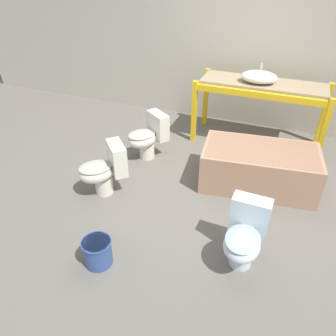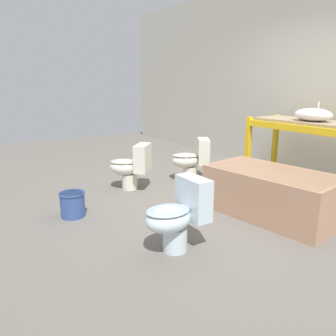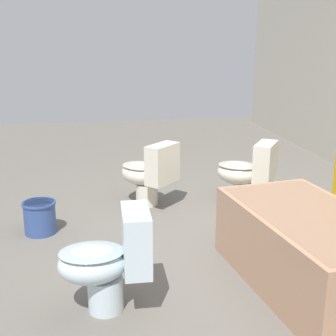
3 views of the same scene
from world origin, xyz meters
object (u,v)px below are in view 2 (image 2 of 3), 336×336
at_px(sink_basin, 313,115).
at_px(bathtub_main, 272,190).
at_px(toilet_extra, 178,215).
at_px(bucket_white, 73,204).
at_px(toilet_near, 131,166).
at_px(toilet_far, 192,159).

xyz_separation_m(sink_basin, bathtub_main, (0.29, -1.10, -0.76)).
height_order(bathtub_main, toilet_extra, toilet_extra).
relative_size(bathtub_main, bucket_white, 5.19).
xyz_separation_m(toilet_extra, bucket_white, (-1.29, -0.53, -0.19)).
distance_m(bathtub_main, toilet_near, 1.94).
height_order(toilet_near, bucket_white, toilet_near).
xyz_separation_m(toilet_near, toilet_far, (0.14, 0.98, 0.00)).
height_order(toilet_far, bucket_white, toilet_far).
bearing_deg(toilet_near, sink_basin, 99.34).
relative_size(toilet_near, toilet_far, 0.99).
height_order(bathtub_main, bucket_white, bathtub_main).
distance_m(toilet_far, bucket_white, 2.04).
relative_size(sink_basin, toilet_extra, 0.79).
distance_m(sink_basin, bucket_white, 3.26).
xyz_separation_m(toilet_far, toilet_extra, (1.66, -1.47, 0.00)).
bearing_deg(toilet_near, toilet_extra, 30.65).
bearing_deg(toilet_far, bucket_white, -44.87).
distance_m(bathtub_main, toilet_far, 1.61).
relative_size(toilet_far, toilet_extra, 1.01).
distance_m(sink_basin, toilet_near, 2.55).
bearing_deg(toilet_near, toilet_far, 127.84).
bearing_deg(bathtub_main, toilet_extra, -94.70).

